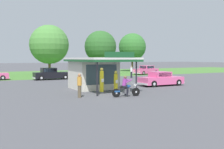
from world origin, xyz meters
name	(u,v)px	position (x,y,z in m)	size (l,w,h in m)	color
ground_plane	(106,95)	(0.00, 0.00, 0.00)	(300.00, 300.00, 0.00)	#4C4C51
grass_verge_strip	(31,74)	(0.00, 30.00, 0.00)	(120.00, 24.00, 0.01)	#477A33
service_station_kiosk	(95,71)	(0.89, 4.17, 1.70)	(4.46, 7.24, 3.39)	beige
gas_pump_nearside	(102,81)	(0.22, 1.29, 0.97)	(0.44, 0.44, 2.11)	slate
gas_pump_offside	(116,82)	(1.56, 1.29, 0.84)	(0.44, 0.44, 1.84)	slate
motorcycle_with_rider	(126,88)	(0.88, -1.47, 0.65)	(2.29, 0.70, 1.58)	black
featured_classic_sedan	(161,79)	(8.30, 3.59, 0.67)	(4.97, 2.05, 1.49)	#E55993
parked_car_back_row_far_right	(146,70)	(18.58, 20.59, 0.73)	(5.60, 3.18, 1.58)	#E55993
parked_car_back_row_left	(51,74)	(0.21, 17.00, 0.72)	(5.00, 2.02, 1.60)	black
parked_car_second_row_spare	(93,73)	(6.99, 18.07, 0.67)	(5.41, 2.26, 1.50)	beige
bystander_leaning_by_kiosk	(79,85)	(-2.36, -0.27, 0.95)	(0.34, 0.34, 1.78)	brown
bystander_strolling_foreground	(131,71)	(11.49, 14.40, 0.97)	(0.39, 0.39, 1.79)	black
tree_oak_far_right	(101,47)	(13.09, 27.98, 5.01)	(6.20, 6.20, 8.27)	brown
tree_oak_centre	(49,44)	(3.04, 28.55, 5.37)	(6.99, 6.99, 8.87)	brown
tree_oak_left	(132,47)	(22.14, 31.07, 5.33)	(6.05, 6.05, 8.45)	brown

